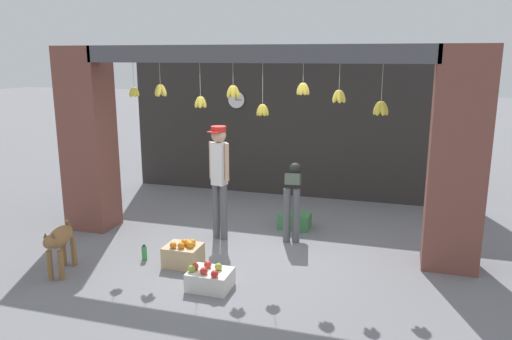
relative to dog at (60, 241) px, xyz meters
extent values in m
plane|color=slate|center=(2.06, 1.41, -0.45)|extent=(60.00, 60.00, 0.00)
cube|color=#2D2B28|center=(2.06, 4.51, 1.00)|extent=(6.79, 0.12, 2.90)
cube|color=brown|center=(-0.69, 1.71, 1.00)|extent=(0.70, 0.60, 2.90)
cube|color=brown|center=(4.80, 1.71, 1.00)|extent=(0.70, 0.60, 2.90)
cube|color=#4C4C51|center=(2.06, 1.53, 2.33)|extent=(4.89, 0.24, 0.24)
cylinder|color=#B2AD99|center=(0.30, 1.52, 2.03)|extent=(0.01, 0.01, 0.35)
ellipsoid|color=gold|center=(0.34, 1.52, 1.79)|extent=(0.10, 0.05, 0.16)
ellipsoid|color=gold|center=(0.32, 1.55, 1.79)|extent=(0.09, 0.09, 0.16)
ellipsoid|color=gold|center=(0.29, 1.56, 1.79)|extent=(0.07, 0.10, 0.16)
ellipsoid|color=gold|center=(0.26, 1.54, 1.79)|extent=(0.10, 0.08, 0.16)
ellipsoid|color=gold|center=(0.26, 1.51, 1.79)|extent=(0.10, 0.08, 0.16)
ellipsoid|color=gold|center=(0.29, 1.48, 1.79)|extent=(0.07, 0.10, 0.16)
ellipsoid|color=gold|center=(0.32, 1.49, 1.79)|extent=(0.09, 0.09, 0.16)
cylinder|color=#B2AD99|center=(0.73, 1.52, 2.05)|extent=(0.01, 0.01, 0.31)
ellipsoid|color=yellow|center=(0.77, 1.52, 1.81)|extent=(0.12, 0.07, 0.19)
ellipsoid|color=yellow|center=(0.73, 1.57, 1.81)|extent=(0.07, 0.12, 0.19)
ellipsoid|color=yellow|center=(0.68, 1.52, 1.81)|extent=(0.12, 0.07, 0.19)
ellipsoid|color=yellow|center=(0.73, 1.47, 1.81)|extent=(0.07, 0.12, 0.19)
cylinder|color=#B2AD99|center=(1.33, 1.56, 1.97)|extent=(0.01, 0.01, 0.47)
ellipsoid|color=yellow|center=(1.37, 1.56, 1.66)|extent=(0.12, 0.06, 0.18)
ellipsoid|color=yellow|center=(1.34, 1.60, 1.66)|extent=(0.08, 0.12, 0.19)
ellipsoid|color=yellow|center=(1.29, 1.59, 1.66)|extent=(0.11, 0.10, 0.19)
ellipsoid|color=yellow|center=(1.29, 1.54, 1.66)|extent=(0.11, 0.10, 0.19)
ellipsoid|color=yellow|center=(1.34, 1.52, 1.66)|extent=(0.08, 0.12, 0.19)
cylinder|color=#B2AD99|center=(1.84, 1.51, 2.06)|extent=(0.01, 0.01, 0.30)
ellipsoid|color=gold|center=(1.89, 1.51, 1.82)|extent=(0.12, 0.07, 0.19)
ellipsoid|color=gold|center=(1.85, 1.55, 1.82)|extent=(0.09, 0.12, 0.20)
ellipsoid|color=gold|center=(1.80, 1.54, 1.82)|extent=(0.12, 0.10, 0.20)
ellipsoid|color=gold|center=(1.80, 1.48, 1.82)|extent=(0.12, 0.10, 0.20)
ellipsoid|color=gold|center=(1.85, 1.46, 1.82)|extent=(0.09, 0.12, 0.20)
cylinder|color=#B2AD99|center=(2.26, 1.50, 1.93)|extent=(0.01, 0.01, 0.55)
ellipsoid|color=gold|center=(2.31, 1.50, 1.58)|extent=(0.11, 0.06, 0.18)
ellipsoid|color=gold|center=(2.29, 1.54, 1.58)|extent=(0.10, 0.10, 0.18)
ellipsoid|color=gold|center=(2.25, 1.55, 1.58)|extent=(0.08, 0.11, 0.18)
ellipsoid|color=gold|center=(2.22, 1.52, 1.58)|extent=(0.11, 0.09, 0.18)
ellipsoid|color=gold|center=(2.22, 1.48, 1.58)|extent=(0.11, 0.09, 0.18)
ellipsoid|color=gold|center=(2.25, 1.46, 1.58)|extent=(0.08, 0.11, 0.18)
ellipsoid|color=gold|center=(2.29, 1.47, 1.58)|extent=(0.10, 0.10, 0.18)
cylinder|color=#B2AD99|center=(2.81, 1.55, 2.08)|extent=(0.01, 0.01, 0.25)
ellipsoid|color=yellow|center=(2.85, 1.55, 1.88)|extent=(0.12, 0.06, 0.18)
ellipsoid|color=yellow|center=(2.83, 1.58, 1.88)|extent=(0.10, 0.11, 0.19)
ellipsoid|color=yellow|center=(2.80, 1.59, 1.88)|extent=(0.08, 0.12, 0.18)
ellipsoid|color=yellow|center=(2.77, 1.56, 1.88)|extent=(0.11, 0.09, 0.19)
ellipsoid|color=yellow|center=(2.77, 1.53, 1.88)|extent=(0.11, 0.09, 0.19)
ellipsoid|color=yellow|center=(2.80, 1.50, 1.88)|extent=(0.08, 0.12, 0.18)
ellipsoid|color=yellow|center=(2.83, 1.51, 1.88)|extent=(0.10, 0.11, 0.19)
cylinder|color=#B2AD99|center=(3.29, 1.49, 2.04)|extent=(0.01, 0.01, 0.33)
ellipsoid|color=yellow|center=(3.34, 1.49, 1.79)|extent=(0.12, 0.07, 0.19)
ellipsoid|color=yellow|center=(3.30, 1.54, 1.79)|extent=(0.08, 0.12, 0.19)
ellipsoid|color=yellow|center=(3.25, 1.52, 1.79)|extent=(0.11, 0.10, 0.19)
ellipsoid|color=yellow|center=(3.25, 1.46, 1.79)|extent=(0.11, 0.10, 0.19)
ellipsoid|color=yellow|center=(3.30, 1.45, 1.79)|extent=(0.08, 0.12, 0.19)
cylinder|color=#B2AD99|center=(3.82, 1.54, 1.97)|extent=(0.01, 0.01, 0.47)
ellipsoid|color=gold|center=(3.87, 1.54, 1.65)|extent=(0.13, 0.07, 0.20)
ellipsoid|color=gold|center=(3.85, 1.58, 1.65)|extent=(0.10, 0.12, 0.21)
ellipsoid|color=gold|center=(3.80, 1.58, 1.65)|extent=(0.10, 0.12, 0.21)
ellipsoid|color=gold|center=(3.77, 1.54, 1.65)|extent=(0.13, 0.07, 0.20)
ellipsoid|color=gold|center=(3.80, 1.49, 1.65)|extent=(0.10, 0.12, 0.21)
ellipsoid|color=gold|center=(3.85, 1.49, 1.65)|extent=(0.10, 0.12, 0.21)
ellipsoid|color=olive|center=(-0.01, 0.03, 0.04)|extent=(0.39, 0.63, 0.23)
cylinder|color=olive|center=(0.12, -0.16, -0.26)|extent=(0.07, 0.07, 0.39)
cylinder|color=olive|center=(-0.01, -0.20, -0.26)|extent=(0.07, 0.07, 0.39)
cylinder|color=olive|center=(-0.01, 0.27, -0.26)|extent=(0.07, 0.07, 0.39)
cylinder|color=olive|center=(-0.14, 0.23, -0.26)|extent=(0.07, 0.07, 0.39)
ellipsoid|color=olive|center=(0.08, -0.27, 0.10)|extent=(0.21, 0.25, 0.16)
cone|color=brown|center=(0.13, -0.26, 0.18)|extent=(0.05, 0.05, 0.07)
cone|color=brown|center=(0.04, -0.29, 0.18)|extent=(0.05, 0.05, 0.07)
cylinder|color=olive|center=(-0.10, 0.34, 0.07)|extent=(0.10, 0.19, 0.24)
cylinder|color=#56565B|center=(1.58, 1.77, -0.02)|extent=(0.11, 0.11, 0.86)
cylinder|color=#56565B|center=(1.44, 1.80, -0.02)|extent=(0.11, 0.11, 0.86)
cube|color=white|center=(1.51, 1.79, 0.73)|extent=(0.23, 0.21, 0.64)
cylinder|color=tan|center=(1.64, 1.76, 0.77)|extent=(0.06, 0.06, 0.57)
cylinder|color=tan|center=(1.37, 1.82, 0.77)|extent=(0.06, 0.06, 0.57)
sphere|color=tan|center=(1.51, 1.79, 1.16)|extent=(0.22, 0.22, 0.22)
cylinder|color=red|center=(1.51, 1.79, 1.25)|extent=(0.23, 0.23, 0.08)
cube|color=red|center=(1.48, 1.68, 1.22)|extent=(0.21, 0.16, 0.01)
cylinder|color=#56565B|center=(2.52, 1.95, -0.04)|extent=(0.11, 0.11, 0.83)
cylinder|color=#56565B|center=(2.66, 1.97, -0.04)|extent=(0.11, 0.11, 0.83)
cube|color=#4C5B4C|center=(2.55, 2.24, 0.45)|extent=(0.31, 0.64, 0.32)
sphere|color=black|center=(2.49, 2.62, 0.53)|extent=(0.20, 0.20, 0.20)
cube|color=tan|center=(1.39, 0.70, -0.31)|extent=(0.47, 0.40, 0.28)
sphere|color=orange|center=(1.52, 0.66, -0.13)|extent=(0.09, 0.09, 0.09)
sphere|color=orange|center=(1.31, 0.58, -0.13)|extent=(0.09, 0.09, 0.09)
sphere|color=orange|center=(1.40, 0.72, -0.13)|extent=(0.09, 0.09, 0.09)
sphere|color=orange|center=(1.51, 0.75, -0.13)|extent=(0.09, 0.09, 0.09)
sphere|color=orange|center=(1.49, 0.69, -0.13)|extent=(0.09, 0.09, 0.09)
sphere|color=orange|center=(1.41, 0.60, -0.13)|extent=(0.09, 0.09, 0.09)
sphere|color=orange|center=(1.45, 0.73, -0.13)|extent=(0.09, 0.09, 0.09)
cube|color=silver|center=(2.00, 0.16, -0.34)|extent=(0.51, 0.41, 0.23)
sphere|color=red|center=(1.96, 0.06, -0.18)|extent=(0.09, 0.09, 0.09)
sphere|color=red|center=(1.81, 0.14, -0.18)|extent=(0.09, 0.09, 0.09)
sphere|color=#99B238|center=(1.79, 0.07, -0.18)|extent=(0.09, 0.09, 0.09)
sphere|color=red|center=(2.11, 0.02, -0.18)|extent=(0.09, 0.09, 0.09)
sphere|color=#99B238|center=(2.08, 0.22, -0.18)|extent=(0.09, 0.09, 0.09)
sphere|color=red|center=(1.93, 0.24, -0.18)|extent=(0.09, 0.09, 0.09)
cube|color=#42844C|center=(2.50, 2.58, -0.33)|extent=(0.50, 0.37, 0.25)
cylinder|color=#38934C|center=(0.80, 0.70, -0.35)|extent=(0.07, 0.07, 0.20)
cylinder|color=black|center=(0.80, 0.70, -0.24)|extent=(0.04, 0.04, 0.02)
cylinder|color=black|center=(0.87, 4.44, 1.44)|extent=(0.36, 0.01, 0.36)
cylinder|color=white|center=(0.87, 4.43, 1.44)|extent=(0.34, 0.02, 0.34)
cube|color=black|center=(0.87, 4.42, 1.48)|extent=(0.01, 0.01, 0.09)
cube|color=black|center=(0.92, 4.42, 1.44)|extent=(0.13, 0.01, 0.01)
camera|label=1|loc=(4.14, -5.01, 2.32)|focal=35.00mm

